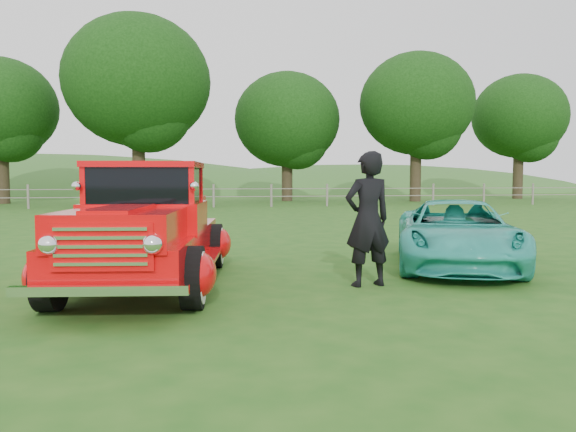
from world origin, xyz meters
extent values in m
plane|color=#205316|center=(0.00, 0.00, 0.00)|extent=(140.00, 140.00, 0.00)
ellipsoid|color=#2B5D22|center=(-18.00, 58.00, -4.95)|extent=(84.00, 60.00, 18.00)
ellipsoid|color=#2B5D22|center=(20.00, 62.00, -3.85)|extent=(72.00, 52.00, 14.00)
cube|color=slate|center=(0.00, 22.00, 0.55)|extent=(48.00, 0.04, 0.04)
cube|color=slate|center=(0.00, 22.00, 0.95)|extent=(48.00, 0.04, 0.04)
cylinder|color=#2D2316|center=(-12.00, 28.00, 1.98)|extent=(0.70, 0.70, 3.96)
ellipsoid|color=black|center=(-12.00, 28.00, 5.58)|extent=(6.40, 6.40, 5.76)
cylinder|color=#2D2316|center=(-4.00, 25.00, 2.42)|extent=(0.70, 0.70, 4.84)
ellipsoid|color=black|center=(-4.00, 25.00, 6.82)|extent=(8.00, 8.00, 7.20)
cylinder|color=#2D2316|center=(5.00, 29.00, 1.87)|extent=(0.70, 0.70, 3.74)
ellipsoid|color=black|center=(5.00, 29.00, 5.27)|extent=(6.80, 6.80, 6.12)
cylinder|color=#2D2316|center=(13.00, 27.00, 2.20)|extent=(0.70, 0.70, 4.40)
ellipsoid|color=black|center=(13.00, 27.00, 6.20)|extent=(7.20, 7.20, 6.48)
cylinder|color=#2D2316|center=(22.00, 30.00, 2.09)|extent=(0.70, 0.70, 4.18)
ellipsoid|color=black|center=(22.00, 30.00, 5.89)|extent=(6.60, 6.60, 5.94)
cylinder|color=black|center=(-2.66, -0.26, 0.38)|extent=(0.33, 0.78, 0.76)
cylinder|color=black|center=(-1.01, -0.46, 0.38)|extent=(0.33, 0.78, 0.76)
cylinder|color=black|center=(-2.29, 2.81, 0.38)|extent=(0.33, 0.78, 0.76)
cylinder|color=black|center=(-0.64, 2.61, 0.38)|extent=(0.33, 0.78, 0.76)
cube|color=red|center=(-1.65, 1.17, 0.58)|extent=(2.10, 4.76, 0.44)
ellipsoid|color=red|center=(-2.73, -0.26, 0.42)|extent=(0.50, 0.79, 0.54)
ellipsoid|color=red|center=(-0.94, -0.47, 0.42)|extent=(0.50, 0.79, 0.54)
ellipsoid|color=red|center=(-2.36, 2.82, 0.42)|extent=(0.50, 0.79, 0.54)
ellipsoid|color=red|center=(-0.57, 2.61, 0.42)|extent=(0.50, 0.79, 0.54)
cube|color=red|center=(-1.84, -0.36, 0.97)|extent=(1.51, 1.75, 0.42)
cube|color=red|center=(-1.66, 1.08, 0.99)|extent=(1.75, 1.53, 0.44)
cube|color=black|center=(-1.66, 1.08, 1.46)|extent=(1.57, 1.29, 0.50)
cube|color=red|center=(-1.66, 1.08, 1.74)|extent=(1.66, 1.39, 0.08)
cube|color=red|center=(-1.49, 2.51, 0.95)|extent=(1.40, 2.08, 0.45)
cube|color=white|center=(-1.94, -1.17, 0.85)|extent=(1.07, 0.23, 0.50)
cube|color=white|center=(-1.95, -1.27, 0.42)|extent=(1.80, 0.32, 0.10)
cube|color=white|center=(-1.36, 3.58, 0.42)|extent=(1.71, 0.30, 0.10)
imported|color=#2DB4A3|center=(3.49, 1.95, 0.58)|extent=(3.28, 4.61, 1.17)
imported|color=black|center=(1.46, 0.58, 0.97)|extent=(0.78, 0.59, 1.93)
camera|label=1|loc=(-0.99, -7.11, 1.57)|focal=35.00mm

